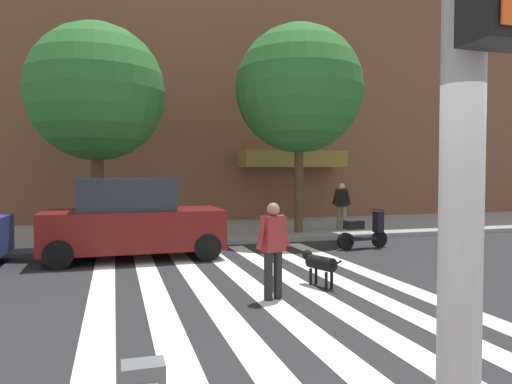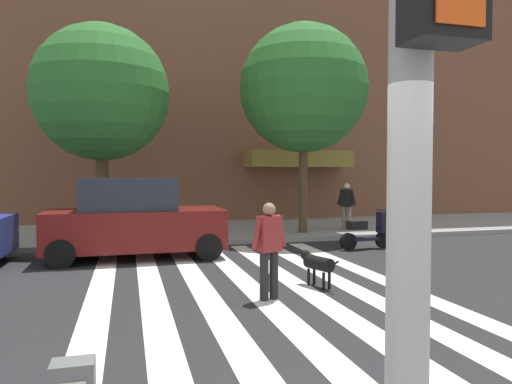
# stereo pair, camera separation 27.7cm
# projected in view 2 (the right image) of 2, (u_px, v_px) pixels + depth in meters

# --- Properties ---
(ground_plane) EXTENTS (160.00, 160.00, 0.00)m
(ground_plane) POSITION_uv_depth(u_px,v_px,m) (193.00, 300.00, 7.96)
(ground_plane) COLOR #232326
(sidewalk_far) EXTENTS (80.00, 6.00, 0.15)m
(sidewalk_far) POSITION_uv_depth(u_px,v_px,m) (159.00, 232.00, 16.44)
(sidewalk_far) COLOR gray
(sidewalk_far) RESTS_ON ground_plane
(crosswalk_stripes) EXTENTS (5.85, 11.01, 0.01)m
(crosswalk_stripes) POSITION_uv_depth(u_px,v_px,m) (259.00, 295.00, 8.27)
(crosswalk_stripes) COLOR silver
(crosswalk_stripes) RESTS_ON ground_plane
(apartment_block) EXTENTS (37.88, 17.36, 25.29)m
(apartment_block) POSITION_uv_depth(u_px,v_px,m) (297.00, 2.00, 28.93)
(apartment_block) COLOR brown
(apartment_block) RESTS_ON ground_plane
(parked_car_behind_first) EXTENTS (4.36, 2.06, 2.02)m
(parked_car_behind_first) POSITION_uv_depth(u_px,v_px,m) (134.00, 220.00, 11.86)
(parked_car_behind_first) COLOR #5F1412
(parked_car_behind_first) RESTS_ON ground_plane
(parked_scooter) EXTENTS (1.63, 0.51, 1.11)m
(parked_scooter) POSITION_uv_depth(u_px,v_px,m) (366.00, 232.00, 13.26)
(parked_scooter) COLOR black
(parked_scooter) RESTS_ON ground_plane
(street_tree_nearest) EXTENTS (4.15, 4.15, 6.52)m
(street_tree_nearest) POSITION_uv_depth(u_px,v_px,m) (101.00, 94.00, 14.40)
(street_tree_nearest) COLOR #4C3823
(street_tree_nearest) RESTS_ON sidewalk_far
(street_tree_middle) EXTENTS (4.26, 4.26, 6.93)m
(street_tree_middle) POSITION_uv_depth(u_px,v_px,m) (303.00, 89.00, 15.67)
(street_tree_middle) COLOR #4C3823
(street_tree_middle) RESTS_ON sidewalk_far
(pedestrian_dog_walker) EXTENTS (0.69, 0.35, 1.64)m
(pedestrian_dog_walker) POSITION_uv_depth(u_px,v_px,m) (269.00, 245.00, 7.92)
(pedestrian_dog_walker) COLOR black
(pedestrian_dog_walker) RESTS_ON ground_plane
(dog_on_leash) EXTENTS (0.47, 0.98, 0.65)m
(dog_on_leash) POSITION_uv_depth(u_px,v_px,m) (317.00, 263.00, 8.86)
(dog_on_leash) COLOR black
(dog_on_leash) RESTS_ON ground_plane
(pedestrian_bystander) EXTENTS (0.54, 0.58, 1.64)m
(pedestrian_bystander) POSITION_uv_depth(u_px,v_px,m) (347.00, 203.00, 16.53)
(pedestrian_bystander) COLOR #6B6051
(pedestrian_bystander) RESTS_ON sidewalk_far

